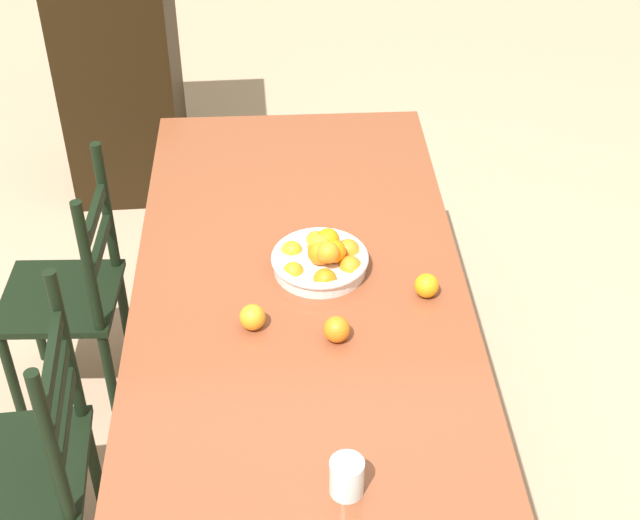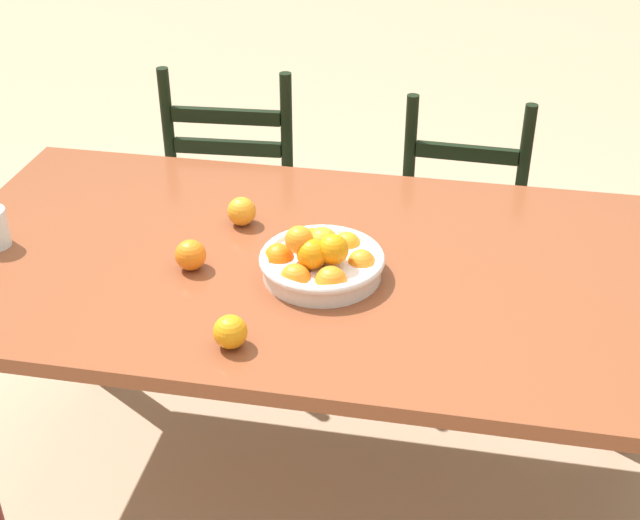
% 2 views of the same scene
% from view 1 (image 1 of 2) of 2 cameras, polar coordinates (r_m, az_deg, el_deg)
% --- Properties ---
extents(ground_plane, '(12.00, 12.00, 0.00)m').
position_cam_1_polar(ground_plane, '(3.24, -1.12, -11.30)').
color(ground_plane, tan).
extents(dining_table, '(1.89, 0.97, 0.77)m').
position_cam_1_polar(dining_table, '(2.77, -1.28, -2.20)').
color(dining_table, brown).
rests_on(dining_table, ground).
extents(chair_near_window, '(0.40, 0.40, 0.94)m').
position_cam_1_polar(chair_near_window, '(3.23, -15.20, -2.26)').
color(chair_near_window, black).
rests_on(chair_near_window, ground).
extents(chair_by_cabinet, '(0.45, 0.45, 0.98)m').
position_cam_1_polar(chair_by_cabinet, '(2.70, -17.84, -12.03)').
color(chair_by_cabinet, black).
rests_on(chair_by_cabinet, ground).
extents(cabinet, '(0.65, 0.52, 1.18)m').
position_cam_1_polar(cabinet, '(4.38, -12.30, 11.88)').
color(cabinet, black).
rests_on(cabinet, ground).
extents(fruit_bowl, '(0.29, 0.29, 0.13)m').
position_cam_1_polar(fruit_bowl, '(2.68, 0.12, 0.04)').
color(fruit_bowl, silver).
rests_on(fruit_bowl, dining_table).
extents(orange_loose_0, '(0.07, 0.07, 0.07)m').
position_cam_1_polar(orange_loose_0, '(2.46, 1.04, -4.33)').
color(orange_loose_0, orange).
rests_on(orange_loose_0, dining_table).
extents(orange_loose_1, '(0.07, 0.07, 0.07)m').
position_cam_1_polar(orange_loose_1, '(2.61, 6.65, -1.59)').
color(orange_loose_1, orange).
rests_on(orange_loose_1, dining_table).
extents(orange_loose_2, '(0.07, 0.07, 0.07)m').
position_cam_1_polar(orange_loose_2, '(2.50, -4.23, -3.57)').
color(orange_loose_2, orange).
rests_on(orange_loose_2, dining_table).
extents(drinking_glass, '(0.08, 0.08, 0.10)m').
position_cam_1_polar(drinking_glass, '(2.10, 1.67, -13.35)').
color(drinking_glass, silver).
rests_on(drinking_glass, dining_table).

